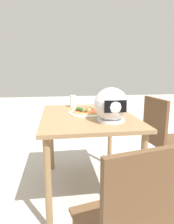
{
  "coord_description": "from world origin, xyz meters",
  "views": [
    {
      "loc": [
        0.27,
        1.79,
        1.18
      ],
      "look_at": [
        -0.0,
        -0.03,
        0.78
      ],
      "focal_mm": 32.5,
      "sensor_mm": 36.0,
      "label": 1
    }
  ],
  "objects_px": {
    "drinking_glass": "(73,101)",
    "motorcycle_helmet": "(111,105)",
    "chair_side": "(162,136)",
    "pizza": "(86,111)",
    "dining_table": "(87,125)"
  },
  "relations": [
    {
      "from": "pizza",
      "to": "dining_table",
      "type": "bearing_deg",
      "value": 90.48
    },
    {
      "from": "pizza",
      "to": "motorcycle_helmet",
      "type": "height_order",
      "value": "motorcycle_helmet"
    },
    {
      "from": "motorcycle_helmet",
      "to": "dining_table",
      "type": "bearing_deg",
      "value": -58.52
    },
    {
      "from": "motorcycle_helmet",
      "to": "pizza",
      "type": "bearing_deg",
      "value": -63.28
    },
    {
      "from": "dining_table",
      "to": "drinking_glass",
      "type": "xyz_separation_m",
      "value": [
        0.1,
        -0.4,
        0.16
      ]
    },
    {
      "from": "pizza",
      "to": "motorcycle_helmet",
      "type": "distance_m",
      "value": 0.36
    },
    {
      "from": "dining_table",
      "to": "motorcycle_helmet",
      "type": "relative_size",
      "value": 3.98
    },
    {
      "from": "chair_side",
      "to": "drinking_glass",
      "type": "bearing_deg",
      "value": -23.23
    },
    {
      "from": "dining_table",
      "to": "pizza",
      "type": "height_order",
      "value": "pizza"
    },
    {
      "from": "drinking_glass",
      "to": "dining_table",
      "type": "bearing_deg",
      "value": 103.62
    },
    {
      "from": "drinking_glass",
      "to": "motorcycle_helmet",
      "type": "bearing_deg",
      "value": 111.05
    },
    {
      "from": "pizza",
      "to": "drinking_glass",
      "type": "relative_size",
      "value": 2.07
    },
    {
      "from": "pizza",
      "to": "chair_side",
      "type": "xyz_separation_m",
      "value": [
        -0.77,
        0.03,
        -0.28
      ]
    },
    {
      "from": "motorcycle_helmet",
      "to": "drinking_glass",
      "type": "distance_m",
      "value": 0.71
    },
    {
      "from": "pizza",
      "to": "drinking_glass",
      "type": "bearing_deg",
      "value": -74.38
    }
  ]
}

